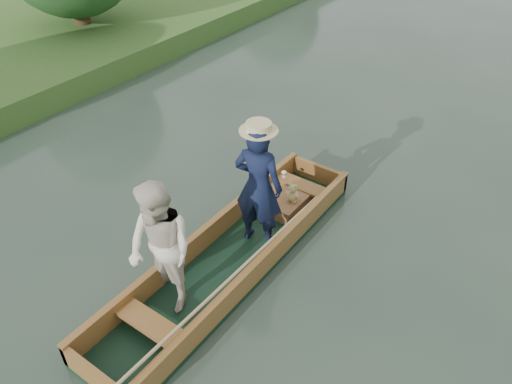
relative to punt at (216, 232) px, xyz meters
The scene contains 2 objects.
ground 0.78m from the punt, 68.40° to the left, with size 120.00×120.00×0.00m, color #283D30.
punt is the anchor object (origin of this frame).
Camera 1 is at (3.29, -4.02, 5.20)m, focal length 35.00 mm.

